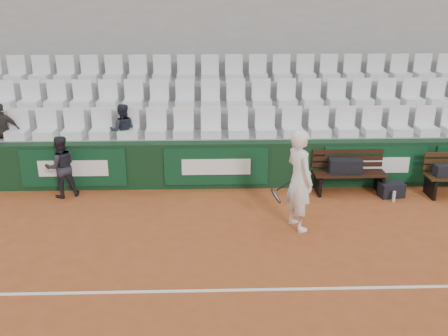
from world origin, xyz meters
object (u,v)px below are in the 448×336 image
sports_bag_ground (391,190)px  sports_bag_right (447,170)px  sports_bag_left (345,166)px  bench_left (349,183)px  spectator_b (0,111)px  water_bottle_far (394,196)px  ball_kid (61,167)px  spectator_c (121,110)px  tennis_player (299,180)px  water_bottle_near (305,187)px

sports_bag_ground → sports_bag_right: bearing=0.5°
sports_bag_right → sports_bag_left: bearing=172.9°
bench_left → sports_bag_ground: bench_left is taller
sports_bag_left → spectator_b: spectator_b is taller
water_bottle_far → spectator_b: size_ratio=0.19×
ball_kid → spectator_c: bearing=-164.8°
water_bottle_far → spectator_b: spectator_b is taller
bench_left → spectator_c: spectator_c is taller
tennis_player → ball_kid: 4.87m
spectator_b → spectator_c: size_ratio=1.03×
sports_bag_right → sports_bag_ground: 1.18m
sports_bag_ground → ball_kid: size_ratio=0.38×
sports_bag_right → spectator_c: 6.93m
sports_bag_ground → sports_bag_left: bearing=164.3°
bench_left → spectator_c: 5.10m
sports_bag_right → tennis_player: tennis_player is taller
sports_bag_left → water_bottle_far: bearing=-30.7°
water_bottle_far → tennis_player: 2.54m
sports_bag_left → water_bottle_near: bearing=177.2°
water_bottle_near → tennis_player: tennis_player is taller
water_bottle_near → ball_kid: size_ratio=0.18×
bench_left → sports_bag_right: sports_bag_right is taller
bench_left → water_bottle_far: size_ratio=6.65×
spectator_b → ball_kid: bearing=138.7°
water_bottle_near → tennis_player: 1.89m
sports_bag_ground → water_bottle_near: sports_bag_ground is taller
sports_bag_right → tennis_player: size_ratio=0.27×
sports_bag_ground → spectator_c: bearing=168.2°
sports_bag_ground → spectator_b: bearing=171.9°
sports_bag_right → spectator_b: 9.47m
water_bottle_near → water_bottle_far: bearing=-18.4°
water_bottle_far → tennis_player: tennis_player is taller
water_bottle_far → water_bottle_near: bearing=161.6°
sports_bag_ground → tennis_player: bearing=-148.5°
water_bottle_near → sports_bag_ground: bearing=-9.8°
water_bottle_near → spectator_b: size_ratio=0.19×
tennis_player → sports_bag_right: bearing=22.4°
water_bottle_far → spectator_b: 8.46m
sports_bag_right → ball_kid: ball_kid is taller
sports_bag_right → tennis_player: (-3.29, -1.36, 0.35)m
sports_bag_right → spectator_b: bearing=172.9°
bench_left → spectator_c: size_ratio=1.27×
bench_left → sports_bag_left: 0.38m
water_bottle_near → ball_kid: ball_kid is taller
sports_bag_ground → bench_left: bearing=164.4°
sports_bag_left → sports_bag_right: size_ratio=1.35×
tennis_player → spectator_c: (-3.46, 2.53, 0.68)m
sports_bag_left → water_bottle_near: size_ratio=2.92×
sports_bag_right → spectator_c: spectator_c is taller
spectator_c → water_bottle_near: bearing=162.7°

